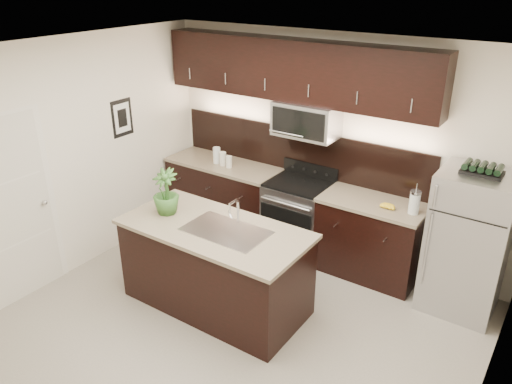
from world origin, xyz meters
TOP-DOWN VIEW (x-y plane):
  - ground at (0.00, 0.00)m, footprint 4.50×4.50m
  - room_walls at (-0.11, -0.04)m, footprint 4.52×4.02m
  - counter_run at (-0.46, 1.69)m, footprint 3.51×0.65m
  - upper_fixtures at (-0.43, 1.84)m, footprint 3.49×0.40m
  - island at (-0.39, 0.20)m, footprint 1.96×0.96m
  - sink_faucet at (-0.24, 0.21)m, footprint 0.84×0.50m
  - refrigerator at (1.76, 1.63)m, footprint 0.74×0.67m
  - wine_rack at (1.76, 1.63)m, footprint 0.38×0.24m
  - plant at (-1.01, 0.17)m, footprint 0.30×0.30m
  - canisters at (-1.40, 1.63)m, footprint 0.32×0.13m
  - french_press at (1.17, 1.64)m, footprint 0.12×0.12m
  - bananas at (0.86, 1.61)m, footprint 0.17×0.13m

SIDE VIEW (x-z plane):
  - ground at x=0.00m, z-range 0.00..0.00m
  - counter_run at x=-0.46m, z-range 0.00..0.94m
  - island at x=-0.39m, z-range 0.00..0.94m
  - refrigerator at x=1.76m, z-range 0.00..1.54m
  - sink_faucet at x=-0.24m, z-range 0.81..1.10m
  - bananas at x=0.86m, z-range 0.94..0.99m
  - canisters at x=-1.40m, z-range 0.93..1.14m
  - french_press at x=1.17m, z-range 0.90..1.23m
  - plant at x=-1.01m, z-range 0.94..1.43m
  - wine_rack at x=1.76m, z-range 1.53..1.63m
  - room_walls at x=-0.11m, z-range 0.34..3.05m
  - upper_fixtures at x=-0.43m, z-range 1.31..2.97m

